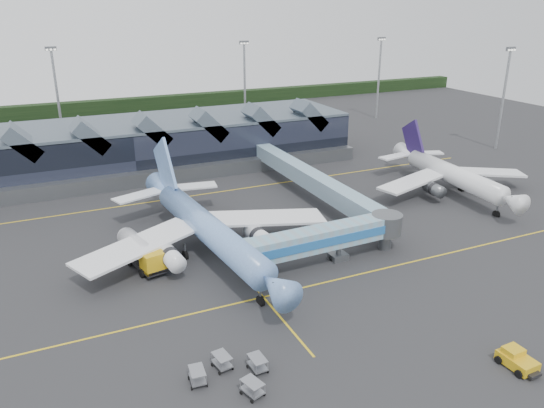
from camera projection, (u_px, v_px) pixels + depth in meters
name	position (u px, v px, depth m)	size (l,w,h in m)	color
ground	(238.00, 267.00, 66.99)	(260.00, 260.00, 0.00)	#2B2B2E
taxi_stripes	(213.00, 237.00, 75.49)	(120.00, 60.00, 0.01)	yellow
tree_line_far	(106.00, 106.00, 159.75)	(260.00, 4.00, 4.00)	black
terminal	(126.00, 147.00, 103.52)	(90.00, 22.25, 12.52)	black
light_masts	(224.00, 88.00, 124.07)	(132.40, 42.56, 22.45)	#909498
main_airliner	(205.00, 226.00, 69.53)	(35.20, 40.67, 13.05)	#638AC8
regional_jet	(450.00, 173.00, 92.12)	(29.40, 32.12, 11.02)	white
jet_bridge	(332.00, 237.00, 67.33)	(24.00, 4.29, 5.10)	#7BB2CD
fuel_truck	(139.00, 249.00, 67.23)	(4.64, 10.65, 3.55)	black
pushback_tug	(517.00, 360.00, 48.44)	(2.55, 3.90, 1.69)	gold
baggage_carts	(232.00, 371.00, 46.86)	(6.89, 6.68, 1.39)	gray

